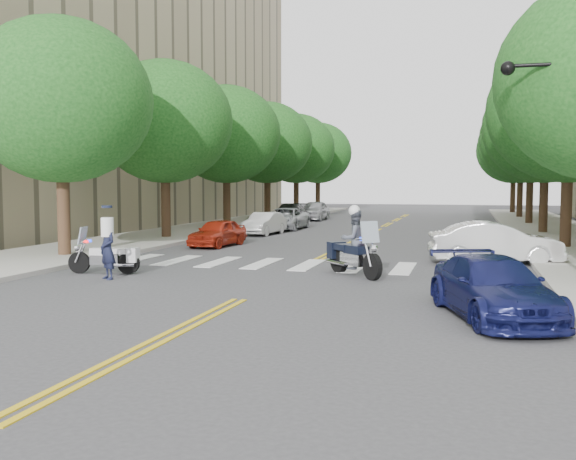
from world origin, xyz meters
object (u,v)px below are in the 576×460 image
at_px(officer_standing, 108,250).
at_px(convertible, 495,243).
at_px(sedan_blue, 493,288).
at_px(motorcycle_police, 353,244).
at_px(motorcycle_parked, 110,257).

distance_m(officer_standing, convertible, 12.36).
bearing_deg(sedan_blue, convertible, 68.93).
bearing_deg(motorcycle_police, motorcycle_parked, -29.94).
distance_m(motorcycle_parked, officer_standing, 1.19).
bearing_deg(officer_standing, sedan_blue, 19.17).
distance_m(motorcycle_police, officer_standing, 6.93).
height_order(motorcycle_parked, officer_standing, officer_standing).
xyz_separation_m(motorcycle_parked, officer_standing, (0.54, -1.00, 0.35)).
bearing_deg(sedan_blue, motorcycle_police, 107.52).
distance_m(motorcycle_parked, sedan_blue, 11.23).
relative_size(motorcycle_police, convertible, 0.48).
bearing_deg(convertible, motorcycle_parked, 106.39).
relative_size(motorcycle_parked, officer_standing, 1.29).
bearing_deg(officer_standing, motorcycle_police, 54.57).
distance_m(officer_standing, sedan_blue, 10.43).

